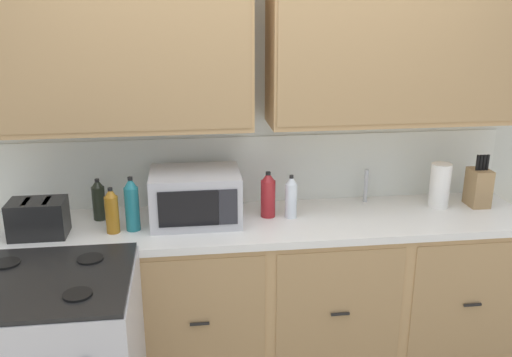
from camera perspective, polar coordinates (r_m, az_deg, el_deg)
The scene contains 12 objects.
wall_unit at distance 3.06m, azimuth 0.31°, elevation 10.12°, with size 4.16×0.40×2.43m.
counter_run at distance 3.25m, azimuth 0.72°, elevation -11.42°, with size 2.99×0.64×0.90m.
microwave at distance 3.02m, azimuth -6.23°, elevation -1.85°, with size 0.48×0.37×0.28m.
toaster at distance 3.04m, azimuth -21.44°, elevation -3.83°, with size 0.28×0.18×0.19m.
knife_block at distance 3.48m, azimuth 21.86°, elevation -0.79°, with size 0.11×0.14×0.31m.
sink_faucet at distance 3.36m, azimuth 11.21°, elevation -0.73°, with size 0.02×0.02×0.20m, color #B2B5BA.
paper_towel_roll at distance 3.38m, azimuth 18.34°, elevation -0.68°, with size 0.12×0.12×0.26m, color white.
bottle_teal at distance 2.95m, azimuth -12.61°, elevation -2.61°, with size 0.07×0.07×0.29m.
bottle_amber at distance 2.95m, azimuth -14.57°, elevation -3.22°, with size 0.07×0.07×0.24m.
bottle_red at distance 3.07m, azimuth 1.25°, elevation -1.69°, with size 0.08×0.08×0.26m.
bottle_dark at distance 3.15m, azimuth -15.84°, elevation -2.10°, with size 0.07×0.07×0.23m.
bottle_clear at distance 3.06m, azimuth 3.62°, elevation -1.90°, with size 0.07×0.07×0.24m.
Camera 1 is at (-0.40, -2.51, 2.05)m, focal length 38.99 mm.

